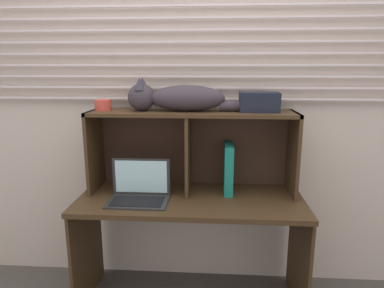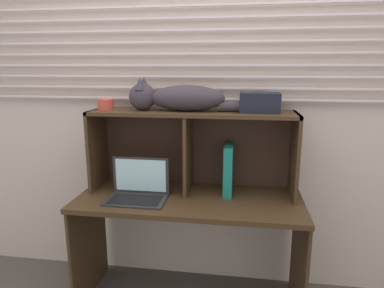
% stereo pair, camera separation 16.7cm
% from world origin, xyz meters
% --- Properties ---
extents(back_panel_with_blinds, '(4.40, 0.08, 2.50)m').
position_xyz_m(back_panel_with_blinds, '(0.00, 0.55, 1.26)').
color(back_panel_with_blinds, beige).
rests_on(back_panel_with_blinds, ground).
extents(desk, '(1.36, 0.57, 0.72)m').
position_xyz_m(desk, '(0.00, 0.23, 0.58)').
color(desk, '#3F2C19').
rests_on(desk, ground).
extents(hutch_shelf_unit, '(1.26, 0.31, 0.51)m').
position_xyz_m(hutch_shelf_unit, '(-0.00, 0.38, 1.06)').
color(hutch_shelf_unit, '#3F2C19').
rests_on(hutch_shelf_unit, desk).
extents(cat, '(0.78, 0.18, 0.20)m').
position_xyz_m(cat, '(-0.09, 0.35, 1.31)').
color(cat, '#383038').
rests_on(cat, hutch_shelf_unit).
extents(laptop, '(0.35, 0.22, 0.24)m').
position_xyz_m(laptop, '(-0.30, 0.17, 0.77)').
color(laptop, '#292929').
rests_on(laptop, desk).
extents(binder_upright, '(0.05, 0.22, 0.31)m').
position_xyz_m(binder_upright, '(0.23, 0.35, 0.87)').
color(binder_upright, '#177768').
rests_on(binder_upright, desk).
extents(book_stack, '(0.18, 0.21, 0.04)m').
position_xyz_m(book_stack, '(-0.29, 0.34, 0.73)').
color(book_stack, gray).
rests_on(book_stack, desk).
extents(small_basket, '(0.10, 0.10, 0.07)m').
position_xyz_m(small_basket, '(-0.55, 0.35, 1.26)').
color(small_basket, '#C54434').
rests_on(small_basket, hutch_shelf_unit).
extents(storage_box, '(0.23, 0.15, 0.12)m').
position_xyz_m(storage_box, '(0.40, 0.35, 1.29)').
color(storage_box, black).
rests_on(storage_box, hutch_shelf_unit).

